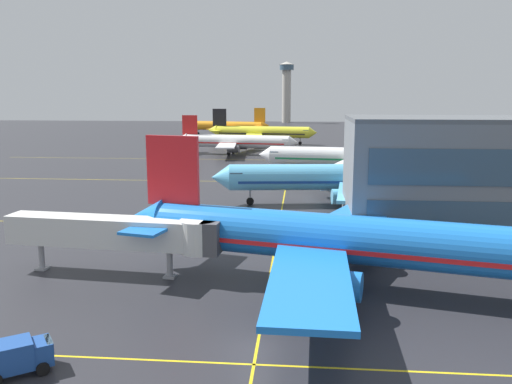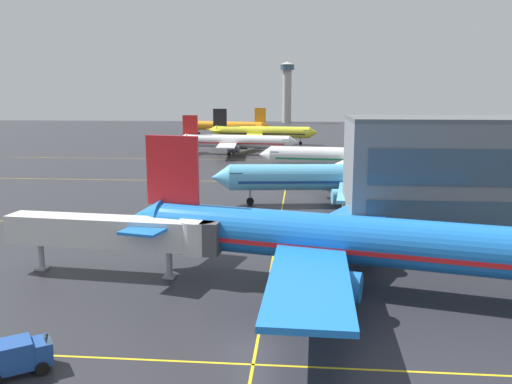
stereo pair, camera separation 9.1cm
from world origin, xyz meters
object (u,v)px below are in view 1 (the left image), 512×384
airliner_third_row (348,157)px  airliner_far_right_stand (261,132)px  airliner_far_left_stand (235,141)px  service_truck_red_van (16,356)px  airliner_distant_taxiway (227,126)px  control_tower (287,87)px  airliner_front_gate (340,239)px  airliner_second_row (343,177)px  jet_bridge (128,233)px

airliner_third_row → airliner_far_right_stand: bearing=108.7°
airliner_far_left_stand → service_truck_red_van: 118.45m
airliner_far_left_stand → airliner_distant_taxiway: airliner_distant_taxiway is taller
airliner_far_left_stand → airliner_far_right_stand: 33.36m
airliner_far_right_stand → service_truck_red_van: (-2.96, -151.46, -2.87)m
airliner_far_right_stand → control_tower: (4.52, 139.98, 16.89)m
airliner_distant_taxiway → airliner_far_left_stand: bearing=-80.1°
airliner_front_gate → service_truck_red_van: airliner_front_gate is taller
airliner_second_row → airliner_third_row: size_ratio=1.06×
airliner_third_row → service_truck_red_van: airliner_third_row is taller
airliner_front_gate → service_truck_red_van: 26.19m
control_tower → airliner_far_left_stand: bearing=-93.0°
airliner_far_right_stand → control_tower: size_ratio=1.06×
airliner_far_left_stand → airliner_front_gate: bearing=-77.9°
airliner_front_gate → service_truck_red_van: (-20.35, -16.17, -3.23)m
airliner_far_right_stand → service_truck_red_van: airliner_far_right_stand is taller
airliner_third_row → airliner_second_row: bearing=-96.4°
airliner_far_right_stand → jet_bridge: 133.57m
airliner_third_row → airliner_distant_taxiway: (-40.29, 106.55, -0.08)m
airliner_distant_taxiway → airliner_second_row: bearing=-74.8°
airliner_second_row → airliner_distant_taxiway: (-37.00, 136.00, -0.33)m
airliner_front_gate → control_tower: (-12.87, 275.26, 16.52)m
airliner_front_gate → airliner_second_row: size_ratio=1.04×
airliner_distant_taxiway → service_truck_red_van: (13.71, -188.03, -2.71)m
airliner_front_gate → control_tower: control_tower is taller
airliner_third_row → jet_bridge: 68.51m
airliner_third_row → airliner_far_left_stand: size_ratio=1.07×
airliner_far_right_stand → airliner_distant_taxiway: (-16.67, 36.58, -0.16)m
airliner_third_row → airliner_front_gate: bearing=-95.5°
airliner_third_row → airliner_far_left_stand: airliner_third_row is taller
control_tower → jet_bridge: bearing=-91.3°
airliner_far_left_stand → control_tower: control_tower is taller
airliner_front_gate → airliner_far_left_stand: size_ratio=1.17×
service_truck_red_van → jet_bridge: (1.05, 17.90, 2.88)m
airliner_second_row → jet_bridge: (-22.24, -34.13, -0.15)m
airliner_second_row → service_truck_red_van: 57.09m
airliner_far_left_stand → jet_bridge: size_ratio=1.69×
airliner_third_row → airliner_distant_taxiway: size_ratio=1.03×
airliner_front_gate → airliner_second_row: airliner_front_gate is taller
airliner_far_right_stand → jet_bridge: airliner_far_right_stand is taller
airliner_distant_taxiway → jet_bridge: size_ratio=1.75×
airliner_front_gate → airliner_distant_taxiway: airliner_front_gate is taller
airliner_front_gate → service_truck_red_van: bearing=-141.5°
airliner_distant_taxiway → airliner_third_row: bearing=-69.3°
airliner_distant_taxiway → control_tower: 106.92m
airliner_far_left_stand → service_truck_red_van: size_ratio=7.94×
airliner_far_left_stand → control_tower: size_ratio=0.98×
airliner_far_left_stand → airliner_distant_taxiway: (-12.12, 69.62, 0.16)m
airliner_third_row → airliner_distant_taxiway: bearing=110.7°
service_truck_red_van → jet_bridge: bearing=86.6°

